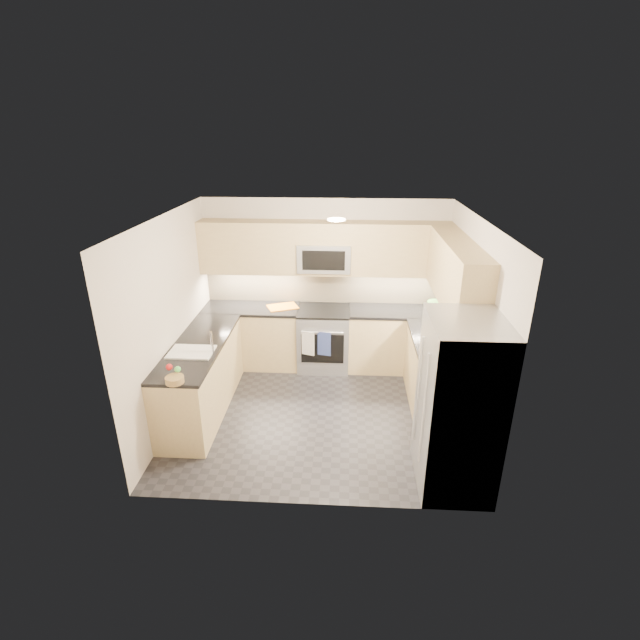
{
  "coord_description": "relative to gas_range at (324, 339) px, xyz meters",
  "views": [
    {
      "loc": [
        0.32,
        -5.09,
        3.41
      ],
      "look_at": [
        0.0,
        0.35,
        1.15
      ],
      "focal_mm": 26.0,
      "sensor_mm": 36.0,
      "label": 1
    }
  ],
  "objects": [
    {
      "name": "base_cab_back_right",
      "position": [
        1.09,
        0.02,
        -0.01
      ],
      "size": [
        1.42,
        0.6,
        0.9
      ],
      "primitive_type": "cube",
      "color": "tan",
      "rests_on": "floor"
    },
    {
      "name": "fridge_handle_right",
      "position": [
        1.08,
        -2.25,
        0.49
      ],
      "size": [
        0.02,
        0.02,
        1.2
      ],
      "primitive_type": "cylinder",
      "color": "#B2B5BA",
      "rests_on": "refrigerator"
    },
    {
      "name": "base_cab_peninsula",
      "position": [
        -1.5,
        -1.28,
        -0.01
      ],
      "size": [
        0.6,
        2.0,
        0.9
      ],
      "primitive_type": "cube",
      "color": "tan",
      "rests_on": "floor"
    },
    {
      "name": "base_cab_back_left",
      "position": [
        -1.09,
        0.02,
        -0.01
      ],
      "size": [
        1.42,
        0.6,
        0.9
      ],
      "primitive_type": "cube",
      "color": "tan",
      "rests_on": "floor"
    },
    {
      "name": "faucet",
      "position": [
        -1.24,
        -1.53,
        0.62
      ],
      "size": [
        0.03,
        0.03,
        0.28
      ],
      "primitive_type": "cylinder",
      "color": "silver",
      "rests_on": "countertop_peninsula"
    },
    {
      "name": "oven_door_glass",
      "position": [
        0.0,
        -0.33,
        -0.01
      ],
      "size": [
        0.62,
        0.02,
        0.45
      ],
      "primitive_type": "cube",
      "color": "black",
      "rests_on": "gas_range"
    },
    {
      "name": "fruit_basket",
      "position": [
        -1.45,
        -2.22,
        0.52
      ],
      "size": [
        0.2,
        0.2,
        0.07
      ],
      "primitive_type": "cylinder",
      "rotation": [
        0.0,
        0.0,
        -0.06
      ],
      "color": "#A5854D",
      "rests_on": "countertop_peninsula"
    },
    {
      "name": "wall_back",
      "position": [
        0.0,
        0.32,
        0.79
      ],
      "size": [
        3.6,
        0.02,
        2.5
      ],
      "primitive_type": "cube",
      "color": "beige",
      "rests_on": "floor"
    },
    {
      "name": "refrigerator",
      "position": [
        1.45,
        -2.43,
        0.45
      ],
      "size": [
        0.7,
        0.9,
        1.8
      ],
      "primitive_type": "cube",
      "color": "#A1A4A9",
      "rests_on": "floor"
    },
    {
      "name": "backsplash_back",
      "position": [
        0.0,
        0.32,
        0.74
      ],
      "size": [
        3.6,
        0.01,
        0.51
      ],
      "primitive_type": "cube",
      "color": "tan",
      "rests_on": "wall_back"
    },
    {
      "name": "fridge_handle_left",
      "position": [
        1.08,
        -2.61,
        0.49
      ],
      "size": [
        0.02,
        0.02,
        1.2
      ],
      "primitive_type": "cylinder",
      "color": "#B2B5BA",
      "rests_on": "refrigerator"
    },
    {
      "name": "countertop_back_left",
      "position": [
        -1.09,
        0.02,
        0.47
      ],
      "size": [
        1.42,
        0.63,
        0.04
      ],
      "primitive_type": "cube",
      "color": "black",
      "rests_on": "base_cab_back_left"
    },
    {
      "name": "countertop_back_right",
      "position": [
        1.09,
        0.02,
        0.47
      ],
      "size": [
        1.42,
        0.63,
        0.04
      ],
      "primitive_type": "cube",
      "color": "black",
      "rests_on": "base_cab_back_right"
    },
    {
      "name": "wall_right",
      "position": [
        1.8,
        -1.28,
        0.79
      ],
      "size": [
        0.02,
        3.2,
        2.5
      ],
      "primitive_type": "cube",
      "color": "beige",
      "rests_on": "floor"
    },
    {
      "name": "base_cab_right",
      "position": [
        1.5,
        -1.12,
        -0.01
      ],
      "size": [
        0.6,
        1.7,
        0.9
      ],
      "primitive_type": "cube",
      "color": "tan",
      "rests_on": "floor"
    },
    {
      "name": "floor",
      "position": [
        0.0,
        -1.28,
        -0.46
      ],
      "size": [
        3.6,
        3.2,
        0.0
      ],
      "primitive_type": "cube",
      "color": "black",
      "rests_on": "ground"
    },
    {
      "name": "microwave",
      "position": [
        0.0,
        0.12,
        1.24
      ],
      "size": [
        0.76,
        0.4,
        0.4
      ],
      "primitive_type": "cube",
      "color": "#989A9F",
      "rests_on": "upper_cab_back"
    },
    {
      "name": "dish_towel_blue",
      "position": [
        0.03,
        -0.37,
        0.1
      ],
      "size": [
        0.19,
        0.05,
        0.36
      ],
      "primitive_type": "cube",
      "rotation": [
        0.0,
        0.0,
        -0.2
      ],
      "color": "navy",
      "rests_on": "oven_handle"
    },
    {
      "name": "dish_towel_check",
      "position": [
        -0.21,
        -0.37,
        0.1
      ],
      "size": [
        0.19,
        0.08,
        0.36
      ],
      "primitive_type": "cube",
      "rotation": [
        0.0,
        0.0,
        -0.34
      ],
      "color": "white",
      "rests_on": "oven_handle"
    },
    {
      "name": "ceiling",
      "position": [
        0.0,
        -1.28,
        2.04
      ],
      "size": [
        3.6,
        3.2,
        0.02
      ],
      "primitive_type": "cube",
      "color": "beige",
      "rests_on": "wall_back"
    },
    {
      "name": "fruit_apple",
      "position": [
        -1.55,
        -2.1,
        0.6
      ],
      "size": [
        0.07,
        0.07,
        0.07
      ],
      "primitive_type": "sphere",
      "color": "red",
      "rests_on": "fruit_basket"
    },
    {
      "name": "cutting_board",
      "position": [
        -0.62,
        0.05,
        0.49
      ],
      "size": [
        0.52,
        0.45,
        0.01
      ],
      "primitive_type": "cube",
      "rotation": [
        0.0,
        0.0,
        0.41
      ],
      "color": "orange",
      "rests_on": "countertop_back_left"
    },
    {
      "name": "wall_front",
      "position": [
        0.0,
        -2.88,
        0.79
      ],
      "size": [
        3.6,
        0.02,
        2.5
      ],
      "primitive_type": "cube",
      "color": "beige",
      "rests_on": "floor"
    },
    {
      "name": "utensil_bowl",
      "position": [
        1.64,
        -0.0,
        0.56
      ],
      "size": [
        0.35,
        0.35,
        0.15
      ],
      "primitive_type": "cylinder",
      "rotation": [
        0.0,
        0.0,
        -0.4
      ],
      "color": "#549E43",
      "rests_on": "countertop_back_right"
    },
    {
      "name": "countertop_right",
      "position": [
        1.5,
        -1.12,
        0.47
      ],
      "size": [
        0.63,
        1.7,
        0.04
      ],
      "primitive_type": "cube",
      "color": "black",
      "rests_on": "base_cab_right"
    },
    {
      "name": "fruit_pear",
      "position": [
        -1.44,
        -2.14,
        0.6
      ],
      "size": [
        0.07,
        0.07,
        0.07
      ],
      "primitive_type": "sphere",
      "color": "#54C454",
      "rests_on": "fruit_basket"
    },
    {
      "name": "countertop_peninsula",
      "position": [
        -1.5,
        -1.28,
        0.47
      ],
      "size": [
        0.63,
        2.0,
        0.04
      ],
      "primitive_type": "cube",
      "color": "black",
      "rests_on": "base_cab_peninsula"
    },
    {
      "name": "sink_basin",
      "position": [
        -1.5,
        -1.53,
        0.42
      ],
      "size": [
        0.52,
        0.38,
        0.16
      ],
      "primitive_type": "cube",
      "color": "white",
      "rests_on": "base_cab_peninsula"
    },
    {
      "name": "backsplash_right",
      "position": [
        1.8,
        -0.82,
        0.74
      ],
      "size": [
        0.01,
        2.3,
        0.51
      ],
      "primitive_type": "cube",
      "color": "tan",
      "rests_on": "wall_right"
    },
    {
      "name": "upper_cab_back",
      "position": [
        0.0,
        0.15,
        1.37
      ],
      "size": [
        3.6,
        0.35,
        0.75
      ],
      "primitive_type": "cube",
      "color": "tan",
      "rests_on": "wall_back"
    },
    {
      "name": "upper_cab_right",
      "position": [
        1.62,
        -1.0,
        1.37
      ],
      "size": [
        0.35,
        1.95,
        0.75
      ],
      "primitive_type": "cube",
      "color": "tan",
      "rests_on": "wall_right"
    },
    {
      "name": "gas_range",
      "position": [
        0.0,
        0.0,
        0.0
      ],
      "size": [
        0.76,
        0.65,
        0.91
      ],
      "primitive_type": "cube",
      "color": "#97999E",
      "rests_on": "floor"
    },
    {
      "name": "microwave_door",
      "position": [
        0.0,
        -0.08,
        1.24
      ],
      "size": [
        0.6,
        0.01,
        0.28
      ],
      "primitive_type": "cube",
      "color": "black",
      "rests_on": "microwave"
    },
    {
      "name": "wall_left",
      "position": [
        -1.8,
        -1.28,
        0.79
      ],
      "size": [
        0.02,
        3.2,
        2.5
      ],
      "primitive_type": "cube",
      "color": "beige",
      "rests_on": "floor"
    },
    {
      "name": "range_cooktop",
      "position": [
        0.0,
        0.0,
        0.46
      ],
      "size": [
        0.76,
        0.65,
        0.03
      ],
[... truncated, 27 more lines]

